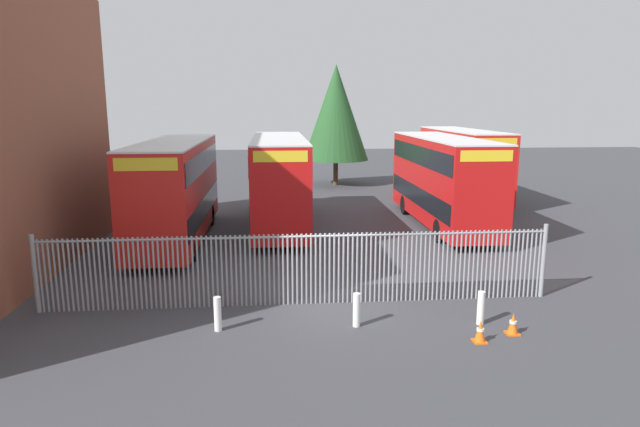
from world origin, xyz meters
TOP-DOWN VIEW (x-y plane):
  - ground_plane at (0.00, 8.00)m, footprint 100.00×100.00m
  - palisade_fence at (-0.97, 0.00)m, footprint 15.45×0.14m
  - double_decker_bus_near_gate at (-6.00, 8.38)m, footprint 2.54×10.81m
  - double_decker_bus_behind_fence_left at (-1.42, 10.82)m, footprint 2.54×10.81m
  - double_decker_bus_behind_fence_right at (6.65, 10.32)m, footprint 2.54×10.81m
  - double_decker_bus_far_back at (10.28, 17.82)m, footprint 2.54×10.81m
  - bollard_near_left at (-3.27, -1.79)m, footprint 0.20×0.20m
  - bollard_center_front at (0.49, -1.83)m, footprint 0.20×0.20m
  - bollard_near_right at (3.93, -1.99)m, footprint 0.20×0.20m
  - traffic_cone_by_gate at (3.49, -3.11)m, footprint 0.34×0.34m
  - traffic_cone_mid_forecourt at (4.54, -2.71)m, footprint 0.34×0.34m
  - tree_tall_back at (3.00, 24.66)m, footprint 4.86×4.86m

SIDE VIEW (x-z plane):
  - ground_plane at x=0.00m, z-range 0.00..0.00m
  - traffic_cone_by_gate at x=3.49m, z-range -0.01..0.58m
  - traffic_cone_mid_forecourt at x=4.54m, z-range -0.01..0.58m
  - bollard_near_left at x=-3.27m, z-range 0.00..0.95m
  - bollard_center_front at x=0.49m, z-range 0.00..0.95m
  - bollard_near_right at x=3.93m, z-range 0.00..0.95m
  - palisade_fence at x=-0.97m, z-range 0.01..2.36m
  - double_decker_bus_near_gate at x=-6.00m, z-range 0.21..4.63m
  - double_decker_bus_behind_fence_left at x=-1.42m, z-range 0.21..4.63m
  - double_decker_bus_behind_fence_right at x=6.65m, z-range 0.21..4.63m
  - double_decker_bus_far_back at x=10.28m, z-range 0.21..4.63m
  - tree_tall_back at x=3.00m, z-range 0.95..9.80m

